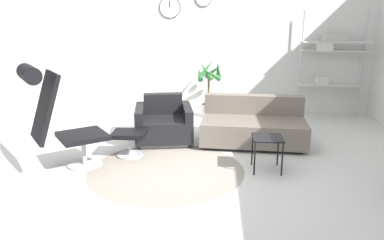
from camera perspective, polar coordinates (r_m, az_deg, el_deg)
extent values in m
plane|color=silver|center=(4.88, -2.34, -7.04)|extent=(12.00, 12.00, 0.00)
cube|color=silver|center=(7.48, -0.05, 11.84)|extent=(12.00, 0.06, 2.80)
cylinder|color=black|center=(7.47, -3.40, 16.75)|extent=(0.41, 0.01, 0.41)
cylinder|color=white|center=(7.47, -3.41, 16.75)|extent=(0.38, 0.02, 0.38)
cube|color=black|center=(7.46, -3.43, 17.19)|extent=(0.01, 0.01, 0.11)
cylinder|color=gray|center=(4.77, -3.95, -7.57)|extent=(1.97, 1.97, 0.01)
cylinder|color=#BCBCC1|center=(5.10, -16.01, -6.50)|extent=(0.61, 0.61, 0.02)
cylinder|color=#BCBCC1|center=(5.04, -16.16, -4.60)|extent=(0.06, 0.06, 0.34)
cube|color=black|center=(4.97, -16.34, -2.33)|extent=(0.79, 0.79, 0.06)
cube|color=black|center=(4.77, -21.51, 1.88)|extent=(0.59, 0.64, 0.82)
cylinder|color=black|center=(4.68, -23.59, 6.47)|extent=(0.46, 0.53, 0.20)
cylinder|color=#BCBCC1|center=(5.29, -9.42, -5.28)|extent=(0.36, 0.36, 0.02)
cylinder|color=#BCBCC1|center=(5.25, -9.49, -3.80)|extent=(0.05, 0.05, 0.27)
cube|color=black|center=(5.19, -9.57, -2.09)|extent=(0.45, 0.38, 0.06)
cube|color=silver|center=(5.82, -4.28, -2.99)|extent=(0.79, 0.76, 0.06)
cube|color=black|center=(5.76, -4.32, -1.20)|extent=(0.73, 0.89, 0.32)
cube|color=black|center=(5.98, -4.45, 2.56)|extent=(0.63, 0.27, 0.32)
cube|color=black|center=(5.76, -0.72, -0.27)|extent=(0.25, 0.81, 0.49)
cube|color=black|center=(5.74, -7.95, -0.46)|extent=(0.25, 0.81, 0.49)
cube|color=black|center=(5.79, 9.22, -3.31)|extent=(1.44, 0.87, 0.05)
cube|color=#70665B|center=(5.73, 9.30, -1.50)|extent=(1.60, 1.01, 0.33)
cube|color=#70665B|center=(5.99, 9.37, 2.37)|extent=(1.55, 0.31, 0.30)
cube|color=black|center=(4.70, 11.45, -2.67)|extent=(0.37, 0.37, 0.02)
cylinder|color=black|center=(4.60, 9.52, -5.86)|extent=(0.02, 0.02, 0.42)
cylinder|color=black|center=(4.65, 13.59, -5.87)|extent=(0.02, 0.02, 0.42)
cylinder|color=black|center=(4.91, 9.16, -4.48)|extent=(0.02, 0.02, 0.42)
cylinder|color=black|center=(4.95, 12.96, -4.50)|extent=(0.02, 0.02, 0.42)
cylinder|color=silver|center=(7.25, 2.50, 1.50)|extent=(0.28, 0.28, 0.25)
cylinder|color=#382819|center=(7.22, 2.51, 2.37)|extent=(0.26, 0.26, 0.02)
cylinder|color=brown|center=(7.17, 2.53, 4.40)|extent=(0.04, 0.04, 0.50)
cone|color=#2D6B33|center=(7.09, 3.99, 7.59)|extent=(0.13, 0.42, 0.39)
cone|color=#2D6B33|center=(7.24, 3.26, 7.45)|extent=(0.37, 0.28, 0.31)
cone|color=#2D6B33|center=(7.22, 2.15, 7.72)|extent=(0.35, 0.23, 0.37)
cone|color=#2D6B33|center=(7.10, 1.17, 7.05)|extent=(0.15, 0.40, 0.26)
cone|color=#2D6B33|center=(6.99, 2.10, 7.51)|extent=(0.34, 0.23, 0.38)
cone|color=#2D6B33|center=(6.98, 3.11, 6.93)|extent=(0.36, 0.25, 0.27)
cylinder|color=#BCBCC1|center=(7.52, 16.25, 8.17)|extent=(0.03, 0.03, 1.99)
cylinder|color=#BCBCC1|center=(7.85, 24.53, 7.68)|extent=(0.03, 0.03, 1.99)
cube|color=silver|center=(7.60, 20.47, 5.07)|extent=(1.21, 0.28, 0.02)
cube|color=silver|center=(7.53, 20.93, 9.85)|extent=(1.21, 0.28, 0.02)
cube|color=silver|center=(7.52, 21.04, 11.00)|extent=(1.21, 0.28, 0.02)
cube|color=beige|center=(7.53, 19.12, 5.74)|extent=(0.21, 0.24, 0.14)
cube|color=silver|center=(7.45, 19.43, 10.59)|extent=(0.29, 0.24, 0.14)
cube|color=#B7B2A8|center=(7.49, 20.89, 11.54)|extent=(0.40, 0.24, 0.11)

